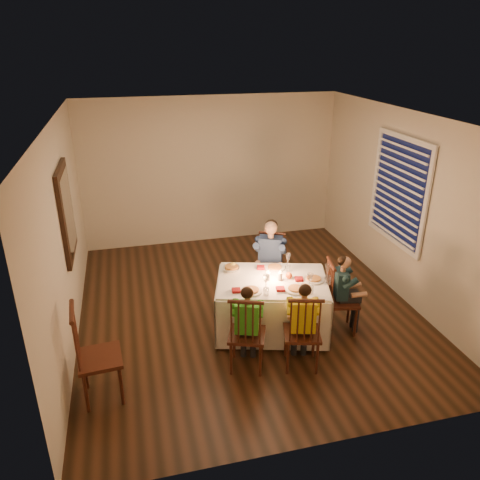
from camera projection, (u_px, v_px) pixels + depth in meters
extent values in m
plane|color=black|center=(247.00, 307.00, 6.54)|extent=(5.00, 5.00, 0.00)
cube|color=beige|center=(64.00, 237.00, 5.53)|extent=(0.02, 5.00, 2.60)
cube|color=beige|center=(403.00, 206.00, 6.53)|extent=(0.02, 5.00, 2.60)
cube|color=beige|center=(211.00, 171.00, 8.25)|extent=(4.50, 0.02, 2.60)
plane|color=white|center=(248.00, 118.00, 5.51)|extent=(5.00, 5.00, 0.00)
cube|color=white|center=(272.00, 281.00, 5.79)|extent=(1.54, 1.28, 0.04)
cube|color=white|center=(270.00, 286.00, 6.36)|extent=(1.33, 0.39, 0.65)
cube|color=white|center=(273.00, 327.00, 5.47)|extent=(1.33, 0.39, 0.65)
cube|color=white|center=(325.00, 306.00, 5.90)|extent=(0.29, 0.96, 0.65)
cube|color=white|center=(218.00, 304.00, 5.94)|extent=(0.29, 0.96, 0.65)
cylinder|color=white|center=(275.00, 268.00, 6.05)|extent=(0.32, 0.32, 0.02)
cylinder|color=white|center=(251.00, 291.00, 5.51)|extent=(0.32, 0.32, 0.02)
cylinder|color=white|center=(296.00, 289.00, 5.54)|extent=(0.32, 0.32, 0.02)
cylinder|color=white|center=(314.00, 280.00, 5.77)|extent=(0.32, 0.32, 0.02)
cylinder|color=silver|center=(268.00, 276.00, 5.76)|extent=(0.06, 0.06, 0.10)
cylinder|color=silver|center=(280.00, 276.00, 5.76)|extent=(0.06, 0.06, 0.10)
sphere|color=yellow|center=(233.00, 266.00, 6.04)|extent=(0.09, 0.09, 0.09)
sphere|color=#E05512|center=(289.00, 276.00, 5.80)|extent=(0.08, 0.08, 0.08)
imported|color=white|center=(232.00, 269.00, 6.00)|extent=(0.25, 0.25, 0.05)
cube|color=black|center=(66.00, 212.00, 5.72)|extent=(0.05, 0.95, 1.15)
cube|color=white|center=(69.00, 212.00, 5.73)|extent=(0.01, 0.78, 0.98)
cube|color=#0D1235|center=(400.00, 191.00, 6.53)|extent=(0.01, 1.20, 1.40)
cube|color=white|center=(399.00, 191.00, 6.53)|extent=(0.03, 1.34, 1.54)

